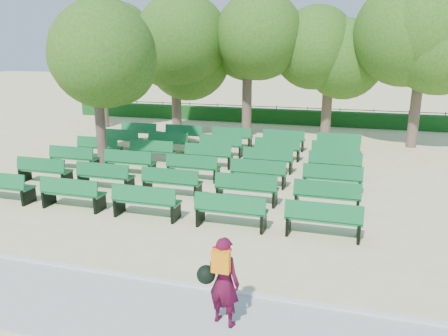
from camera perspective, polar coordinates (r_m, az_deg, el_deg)
ground at (r=15.57m, az=-5.68°, el=-2.43°), size 120.00×120.00×0.00m
paving at (r=9.68m, az=-22.60°, el=-15.26°), size 30.00×2.20×0.06m
curb at (r=10.46m, az=-18.66°, el=-12.32°), size 30.00×0.12×0.10m
hedge at (r=28.61m, az=4.72°, el=6.83°), size 26.00×0.70×0.90m
fence at (r=29.07m, az=4.86°, el=6.07°), size 26.00×0.10×1.02m
tree_line at (r=24.84m, az=2.85°, el=4.46°), size 21.80×6.80×7.04m
bench_array at (r=17.17m, az=-2.96°, el=-0.28°), size 2.01×0.78×1.24m
tree_among at (r=18.24m, az=-16.34°, el=12.05°), size 4.04×4.04×5.69m
person at (r=7.78m, az=-0.21°, el=-14.41°), size 0.82×0.55×1.65m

